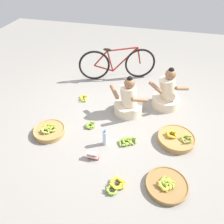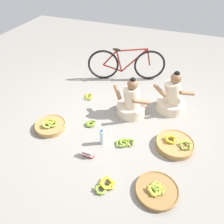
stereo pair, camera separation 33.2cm
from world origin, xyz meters
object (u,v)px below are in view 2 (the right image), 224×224
(vendor_woman_behind, at_px, (172,98))
(loose_bananas_back_right, at_px, (89,96))
(banana_basket_back_center, at_px, (175,144))
(packet_carton_stack, at_px, (88,154))
(loose_bananas_front_left, at_px, (125,143))
(bicycle_leaning, at_px, (126,64))
(water_bottle, at_px, (102,137))
(loose_bananas_back_left, at_px, (105,185))
(vendor_woman_front, at_px, (131,103))
(banana_basket_mid_left, at_px, (50,126))
(loose_bananas_mid_right, at_px, (91,124))
(banana_basket_front_right, at_px, (157,190))

(vendor_woman_behind, height_order, loose_bananas_back_right, vendor_woman_behind)
(banana_basket_back_center, distance_m, packet_carton_stack, 1.35)
(loose_bananas_front_left, xyz_separation_m, packet_carton_stack, (-0.44, -0.43, 0.03))
(bicycle_leaning, xyz_separation_m, water_bottle, (0.27, -2.05, -0.22))
(vendor_woman_behind, bearing_deg, bicycle_leaning, 145.23)
(loose_bananas_back_right, height_order, loose_bananas_back_left, loose_bananas_back_left)
(vendor_woman_front, bearing_deg, loose_bananas_back_right, 169.15)
(vendor_woman_behind, bearing_deg, banana_basket_mid_left, -145.66)
(vendor_woman_front, xyz_separation_m, loose_bananas_front_left, (0.14, -0.77, -0.21))
(loose_bananas_mid_right, bearing_deg, banana_basket_front_right, -32.94)
(banana_basket_front_right, height_order, loose_bananas_back_left, banana_basket_front_right)
(loose_bananas_back_left, xyz_separation_m, water_bottle, (-0.34, 0.71, 0.11))
(banana_basket_front_right, height_order, loose_bananas_mid_right, banana_basket_front_right)
(water_bottle, bearing_deg, vendor_woman_behind, 55.59)
(loose_bananas_mid_right, xyz_separation_m, packet_carton_stack, (0.26, -0.65, 0.03))
(loose_bananas_back_right, bearing_deg, banana_basket_back_center, -21.94)
(banana_basket_back_center, relative_size, loose_bananas_back_right, 2.79)
(packet_carton_stack, bearing_deg, loose_bananas_front_left, 44.59)
(loose_bananas_back_right, xyz_separation_m, packet_carton_stack, (0.64, -1.39, 0.03))
(banana_basket_mid_left, relative_size, water_bottle, 1.81)
(vendor_woman_behind, relative_size, loose_bananas_back_left, 2.58)
(packet_carton_stack, bearing_deg, banana_basket_back_center, 28.83)
(banana_basket_front_right, relative_size, loose_bananas_front_left, 1.82)
(banana_basket_front_right, xyz_separation_m, packet_carton_stack, (-1.09, 0.22, 0.02))
(loose_bananas_back_right, xyz_separation_m, loose_bananas_back_left, (1.07, -1.77, 0.00))
(water_bottle, bearing_deg, loose_bananas_front_left, 18.33)
(banana_basket_front_right, bearing_deg, bicycle_leaning, 115.96)
(banana_basket_mid_left, bearing_deg, loose_bananas_mid_right, 27.44)
(loose_bananas_front_left, bearing_deg, banana_basket_back_center, 16.33)
(vendor_woman_front, bearing_deg, banana_basket_mid_left, -143.10)
(vendor_woman_front, xyz_separation_m, vendor_woman_behind, (0.66, 0.37, 0.02))
(loose_bananas_back_left, bearing_deg, banana_basket_back_center, 54.06)
(loose_bananas_back_right, xyz_separation_m, water_bottle, (0.74, -1.07, 0.11))
(vendor_woman_behind, xyz_separation_m, banana_basket_back_center, (0.22, -0.93, -0.20))
(bicycle_leaning, distance_m, packet_carton_stack, 2.39)
(banana_basket_mid_left, relative_size, packet_carton_stack, 2.94)
(banana_basket_back_center, bearing_deg, banana_basket_front_right, -96.40)
(vendor_woman_behind, height_order, banana_basket_front_right, vendor_woman_behind)
(loose_bananas_back_left, bearing_deg, vendor_woman_front, 94.82)
(bicycle_leaning, bearing_deg, vendor_woman_front, -67.79)
(loose_bananas_back_left, bearing_deg, loose_bananas_mid_right, 123.79)
(packet_carton_stack, bearing_deg, vendor_woman_behind, 58.68)
(water_bottle, height_order, packet_carton_stack, water_bottle)
(water_bottle, bearing_deg, bicycle_leaning, 97.60)
(banana_basket_mid_left, height_order, loose_bananas_back_right, banana_basket_mid_left)
(banana_basket_mid_left, distance_m, banana_basket_back_center, 2.08)
(banana_basket_front_right, relative_size, banana_basket_mid_left, 1.08)
(loose_bananas_mid_right, bearing_deg, loose_bananas_back_right, 117.20)
(loose_bananas_back_right, bearing_deg, packet_carton_stack, -65.36)
(banana_basket_mid_left, bearing_deg, vendor_woman_behind, 34.34)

